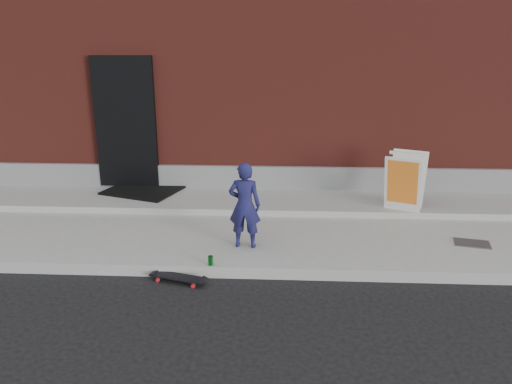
# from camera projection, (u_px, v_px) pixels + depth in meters

# --- Properties ---
(ground) EXTENTS (80.00, 80.00, 0.00)m
(ground) POSITION_uv_depth(u_px,v_px,m) (272.00, 280.00, 6.09)
(ground) COLOR black
(ground) RESTS_ON ground
(sidewalk) EXTENTS (20.00, 3.00, 0.15)m
(sidewalk) POSITION_uv_depth(u_px,v_px,m) (274.00, 228.00, 7.49)
(sidewalk) COLOR gray
(sidewalk) RESTS_ON ground
(apron) EXTENTS (20.00, 1.20, 0.10)m
(apron) POSITION_uv_depth(u_px,v_px,m) (275.00, 201.00, 8.31)
(apron) COLOR gray
(apron) RESTS_ON sidewalk
(building) EXTENTS (20.00, 8.10, 5.00)m
(building) POSITION_uv_depth(u_px,v_px,m) (279.00, 50.00, 11.99)
(building) COLOR maroon
(building) RESTS_ON ground
(child) EXTENTS (0.44, 0.30, 1.16)m
(child) POSITION_uv_depth(u_px,v_px,m) (245.00, 205.00, 6.50)
(child) COLOR #181844
(child) RESTS_ON sidewalk
(skateboard) EXTENTS (0.70, 0.35, 0.08)m
(skateboard) POSITION_uv_depth(u_px,v_px,m) (178.00, 277.00, 6.01)
(skateboard) COLOR red
(skateboard) RESTS_ON ground
(pizza_sign) EXTENTS (0.75, 0.80, 0.90)m
(pizza_sign) POSITION_uv_depth(u_px,v_px,m) (405.00, 181.00, 7.66)
(pizza_sign) COLOR silver
(pizza_sign) RESTS_ON apron
(soda_can) EXTENTS (0.07, 0.07, 0.12)m
(soda_can) POSITION_uv_depth(u_px,v_px,m) (211.00, 261.00, 6.11)
(soda_can) COLOR #1C8C34
(soda_can) RESTS_ON sidewalk
(doormat) EXTENTS (1.44, 1.30, 0.03)m
(doormat) POSITION_uv_depth(u_px,v_px,m) (143.00, 190.00, 8.69)
(doormat) COLOR black
(doormat) RESTS_ON apron
(utility_plate) EXTENTS (0.51, 0.39, 0.01)m
(utility_plate) POSITION_uv_depth(u_px,v_px,m) (472.00, 243.00, 6.75)
(utility_plate) COLOR #55565B
(utility_plate) RESTS_ON sidewalk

